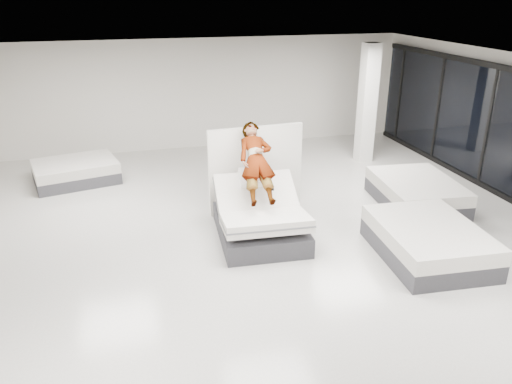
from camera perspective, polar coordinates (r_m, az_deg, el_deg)
The scene contains 9 objects.
room at distance 8.51m, azimuth 2.17°, elevation 2.33°, with size 14.00×14.04×3.20m.
hero_bed at distance 9.60m, azimuth 0.46°, elevation -3.12°, with size 1.71×2.19×1.19m.
person at distance 9.54m, azimuth 0.10°, elevation 2.52°, with size 0.67×0.44×1.84m, color slate.
remote at distance 9.35m, azimuth 1.85°, elevation 0.51°, with size 0.05×0.14×0.03m, color black.
divider_panel at distance 10.60m, azimuth -0.02°, elevation 2.62°, with size 2.05×0.09×1.87m, color silver.
flat_bed_right_far at distance 11.65m, azimuth 17.83°, elevation -0.02°, with size 1.80×2.27×0.58m.
flat_bed_right_near at distance 9.47m, azimuth 19.07°, elevation -5.36°, with size 1.81×2.32×0.61m.
flat_bed_left_far at distance 13.22m, azimuth -19.90°, elevation 2.22°, with size 2.21×1.85×0.53m.
column at distance 14.02m, azimuth 12.59°, elevation 9.81°, with size 0.40×0.40×3.20m, color silver.
Camera 1 is at (-2.40, -7.63, 4.50)m, focal length 35.00 mm.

